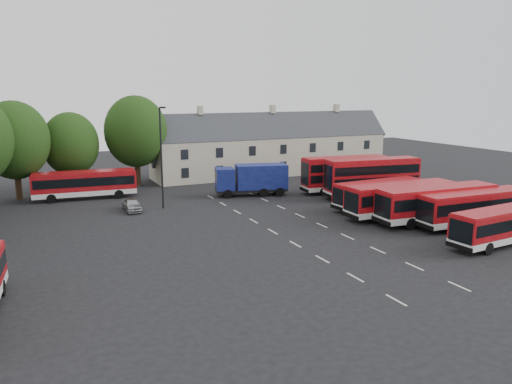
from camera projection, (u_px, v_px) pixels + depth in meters
ground at (284, 238)px, 41.57m from camera, size 140.00×140.00×0.00m
lane_markings at (298, 228)px, 44.38m from camera, size 5.15×33.80×0.01m
treeline at (5, 146)px, 48.91m from camera, size 29.92×32.59×12.01m
terrace_houses at (272, 148)px, 73.25m from camera, size 35.70×7.13×10.06m
bus_row_a at (505, 223)px, 39.40m from camera, size 10.62×3.23×2.96m
bus_row_b at (474, 205)px, 44.71m from camera, size 11.45×3.04×3.21m
bus_row_c at (437, 201)px, 45.98m from camera, size 12.17×3.47×3.40m
bus_row_d at (401, 197)px, 48.17m from camera, size 11.60×2.91×3.27m
bus_row_e at (378, 192)px, 51.72m from camera, size 10.38×3.00×2.90m
bus_dd_south at (372, 176)px, 56.71m from camera, size 11.27×3.93×4.52m
bus_dd_north at (345, 172)px, 59.91m from camera, size 10.73×3.53×4.32m
bus_north at (85, 182)px, 56.24m from camera, size 11.33×3.46×3.16m
box_truck at (252, 178)px, 58.13m from camera, size 8.67×4.56×3.63m
silver_car at (132, 205)px, 50.76m from camera, size 1.55×3.84×1.31m
lamppost at (162, 155)px, 51.00m from camera, size 0.72×0.47×10.48m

